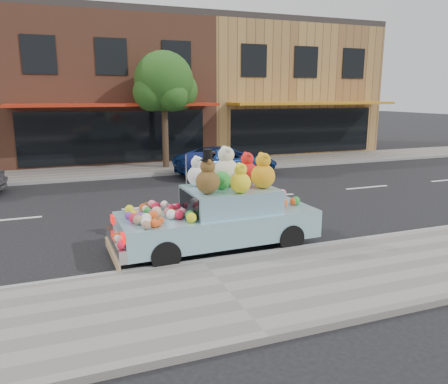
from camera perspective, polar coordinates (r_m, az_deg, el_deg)
name	(u,v)px	position (r m, az deg, el deg)	size (l,w,h in m)	color
ground	(152,207)	(13.49, -9.45, -1.93)	(120.00, 120.00, 0.00)	black
near_sidewalk	(229,295)	(7.56, 0.67, -13.25)	(60.00, 3.00, 0.12)	gray
far_sidewalk	(122,171)	(19.76, -13.21, 2.72)	(60.00, 3.00, 0.12)	gray
near_kerb	(202,263)	(8.85, -2.92, -9.23)	(60.00, 0.12, 0.13)	gray
far_kerb	(127,176)	(18.30, -12.58, 1.99)	(60.00, 0.12, 0.13)	gray
storefront_mid	(104,89)	(24.93, -15.39, 12.89)	(10.00, 9.80, 7.30)	brown
storefront_right	(271,89)	(27.77, 6.17, 13.19)	(10.00, 9.80, 7.30)	#A98147
street_tree	(164,86)	(19.90, -7.82, 13.52)	(3.00, 2.70, 5.22)	#38281C
car_blue	(227,161)	(18.38, 0.35, 4.07)	(2.03, 4.39, 1.22)	navy
art_car	(219,212)	(9.61, -0.67, -2.67)	(4.53, 1.88, 2.27)	black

